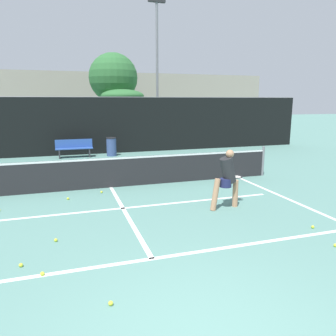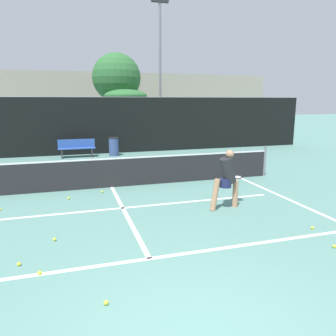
# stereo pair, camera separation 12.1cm
# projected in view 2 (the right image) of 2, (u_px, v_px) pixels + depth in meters

# --- Properties ---
(court_baseline_near) EXTENTS (11.00, 0.10, 0.01)m
(court_baseline_near) POSITION_uv_depth(u_px,v_px,m) (149.00, 259.00, 5.67)
(court_baseline_near) COLOR white
(court_baseline_near) RESTS_ON ground
(court_service_line) EXTENTS (8.25, 0.10, 0.01)m
(court_service_line) POSITION_uv_depth(u_px,v_px,m) (123.00, 208.00, 8.33)
(court_service_line) COLOR white
(court_service_line) RESTS_ON ground
(court_center_mark) EXTENTS (0.10, 4.97, 0.01)m
(court_center_mark) POSITION_uv_depth(u_px,v_px,m) (125.00, 212.00, 8.00)
(court_center_mark) COLOR white
(court_center_mark) RESTS_ON ground
(court_sideline_right) EXTENTS (0.10, 5.97, 0.01)m
(court_sideline_right) POSITION_uv_depth(u_px,v_px,m) (283.00, 197.00, 9.29)
(court_sideline_right) COLOR white
(court_sideline_right) RESTS_ON ground
(net) EXTENTS (11.09, 0.09, 1.07)m
(net) POSITION_uv_depth(u_px,v_px,m) (111.00, 171.00, 10.22)
(net) COLOR slate
(net) RESTS_ON ground
(fence_back) EXTENTS (24.00, 0.06, 2.86)m
(fence_back) POSITION_uv_depth(u_px,v_px,m) (93.00, 126.00, 16.45)
(fence_back) COLOR black
(fence_back) RESTS_ON ground
(player_practicing) EXTENTS (1.10, 0.67, 1.50)m
(player_practicing) POSITION_uv_depth(u_px,v_px,m) (227.00, 177.00, 8.17)
(player_practicing) COLOR tan
(player_practicing) RESTS_ON ground
(tennis_ball_scattered_0) EXTENTS (0.07, 0.07, 0.07)m
(tennis_ball_scattered_0) POSITION_uv_depth(u_px,v_px,m) (102.00, 192.00, 9.70)
(tennis_ball_scattered_0) COLOR #D1E033
(tennis_ball_scattered_0) RESTS_ON ground
(tennis_ball_scattered_1) EXTENTS (0.07, 0.07, 0.07)m
(tennis_ball_scattered_1) POSITION_uv_depth(u_px,v_px,m) (0.00, 209.00, 8.14)
(tennis_ball_scattered_1) COLOR #D1E033
(tennis_ball_scattered_1) RESTS_ON ground
(tennis_ball_scattered_2) EXTENTS (0.07, 0.07, 0.07)m
(tennis_ball_scattered_2) POSITION_uv_depth(u_px,v_px,m) (334.00, 246.00, 6.08)
(tennis_ball_scattered_2) COLOR #D1E033
(tennis_ball_scattered_2) RESTS_ON ground
(tennis_ball_scattered_3) EXTENTS (0.07, 0.07, 0.07)m
(tennis_ball_scattered_3) POSITION_uv_depth(u_px,v_px,m) (54.00, 239.00, 6.38)
(tennis_ball_scattered_3) COLOR #D1E033
(tennis_ball_scattered_3) RESTS_ON ground
(tennis_ball_scattered_4) EXTENTS (0.07, 0.07, 0.07)m
(tennis_ball_scattered_4) POSITION_uv_depth(u_px,v_px,m) (106.00, 303.00, 4.39)
(tennis_ball_scattered_4) COLOR #D1E033
(tennis_ball_scattered_4) RESTS_ON ground
(tennis_ball_scattered_5) EXTENTS (0.07, 0.07, 0.07)m
(tennis_ball_scattered_5) POSITION_uv_depth(u_px,v_px,m) (40.00, 273.00, 5.15)
(tennis_ball_scattered_5) COLOR #D1E033
(tennis_ball_scattered_5) RESTS_ON ground
(tennis_ball_scattered_7) EXTENTS (0.07, 0.07, 0.07)m
(tennis_ball_scattered_7) POSITION_uv_depth(u_px,v_px,m) (69.00, 198.00, 9.06)
(tennis_ball_scattered_7) COLOR #D1E033
(tennis_ball_scattered_7) RESTS_ON ground
(tennis_ball_scattered_8) EXTENTS (0.07, 0.07, 0.07)m
(tennis_ball_scattered_8) POSITION_uv_depth(u_px,v_px,m) (312.00, 228.00, 6.96)
(tennis_ball_scattered_8) COLOR #D1E033
(tennis_ball_scattered_8) RESTS_ON ground
(tennis_ball_scattered_9) EXTENTS (0.07, 0.07, 0.07)m
(tennis_ball_scattered_9) POSITION_uv_depth(u_px,v_px,m) (19.00, 264.00, 5.42)
(tennis_ball_scattered_9) COLOR #D1E033
(tennis_ball_scattered_9) RESTS_ON ground
(courtside_bench) EXTENTS (1.72, 0.39, 0.86)m
(courtside_bench) POSITION_uv_depth(u_px,v_px,m) (77.00, 147.00, 15.65)
(courtside_bench) COLOR #2D519E
(courtside_bench) RESTS_ON ground
(trash_bin) EXTENTS (0.50, 0.50, 0.90)m
(trash_bin) POSITION_uv_depth(u_px,v_px,m) (114.00, 147.00, 16.09)
(trash_bin) COLOR #384C7F
(trash_bin) RESTS_ON ground
(parked_car) EXTENTS (1.68, 4.54, 1.47)m
(parked_car) POSITION_uv_depth(u_px,v_px,m) (51.00, 136.00, 19.17)
(parked_car) COLOR black
(parked_car) RESTS_ON ground
(floodlight_mast) EXTENTS (1.10, 0.24, 9.07)m
(floodlight_mast) POSITION_uv_depth(u_px,v_px,m) (160.00, 52.00, 21.11)
(floodlight_mast) COLOR slate
(floodlight_mast) RESTS_ON ground
(tree_west) EXTENTS (2.88, 2.88, 3.42)m
(tree_west) POSITION_uv_depth(u_px,v_px,m) (126.00, 97.00, 21.92)
(tree_west) COLOR brown
(tree_west) RESTS_ON ground
(tree_mid) EXTENTS (3.36, 3.36, 5.90)m
(tree_mid) POSITION_uv_depth(u_px,v_px,m) (117.00, 78.00, 22.75)
(tree_mid) COLOR brown
(tree_mid) RESTS_ON ground
(building_far) EXTENTS (36.00, 2.40, 5.10)m
(building_far) POSITION_uv_depth(u_px,v_px,m) (80.00, 102.00, 29.45)
(building_far) COLOR gray
(building_far) RESTS_ON ground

